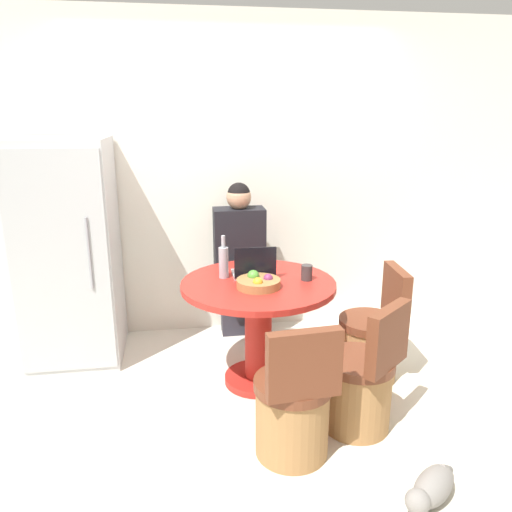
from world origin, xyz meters
TOP-DOWN VIEW (x-y plane):
  - ground_plane at (0.00, 0.00)m, footprint 12.00×12.00m
  - wall_back at (0.00, 1.36)m, footprint 7.00×0.06m
  - refrigerator at (-1.26, 0.97)m, footprint 0.67×0.70m
  - dining_table at (0.06, 0.34)m, footprint 1.04×1.04m
  - chair_near_right_corner at (0.57, -0.27)m, footprint 0.49×0.50m
  - chair_near_camera at (0.13, -0.45)m, footprint 0.43×0.44m
  - chair_right_side at (0.86, 0.28)m, footprint 0.44×0.43m
  - person_seated at (0.02, 1.09)m, footprint 0.40×0.37m
  - laptop at (0.05, 0.45)m, footprint 0.28×0.22m
  - fruit_bowl at (0.04, 0.23)m, footprint 0.29×0.29m
  - coffee_cup at (0.39, 0.33)m, footprint 0.08×0.08m
  - bottle at (-0.16, 0.47)m, footprint 0.07×0.07m
  - cat at (0.71, -0.92)m, footprint 0.38×0.33m

SIDE VIEW (x-z plane):
  - ground_plane at x=0.00m, z-range 0.00..0.00m
  - cat at x=0.71m, z-range 0.00..0.17m
  - chair_near_right_corner at x=0.57m, z-range -0.13..0.68m
  - chair_near_camera at x=0.13m, z-range -0.13..0.68m
  - chair_right_side at x=0.86m, z-range -0.13..0.68m
  - dining_table at x=0.06m, z-range 0.15..0.90m
  - person_seated at x=0.02m, z-range 0.06..1.37m
  - fruit_bowl at x=0.04m, z-range 0.73..0.83m
  - laptop at x=0.05m, z-range 0.68..0.91m
  - coffee_cup at x=0.39m, z-range 0.75..0.85m
  - refrigerator at x=-1.26m, z-range 0.00..1.67m
  - bottle at x=-0.16m, z-range 0.71..1.01m
  - wall_back at x=0.00m, z-range 0.00..2.60m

